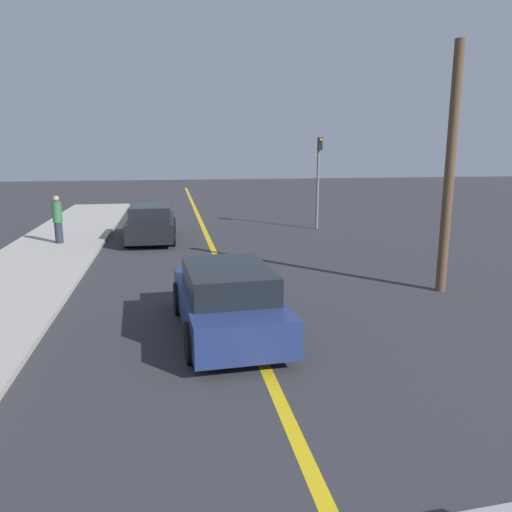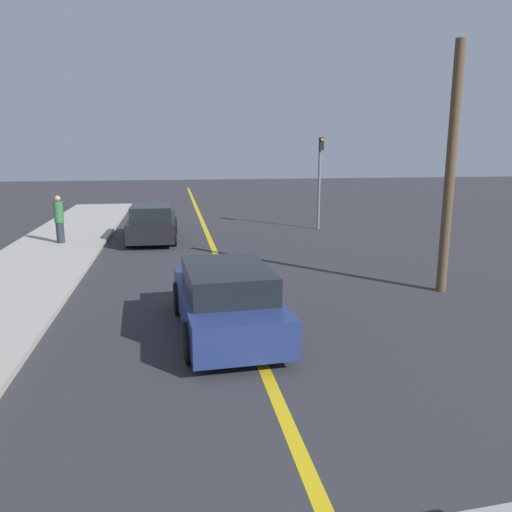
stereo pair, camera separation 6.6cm
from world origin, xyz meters
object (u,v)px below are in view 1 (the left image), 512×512
(utility_pole, at_px, (450,171))
(traffic_light, at_px, (318,173))
(car_ahead_center, at_px, (227,300))
(car_far_distant, at_px, (151,223))
(pedestrian_by_sign, at_px, (58,219))

(utility_pole, bearing_deg, traffic_light, 91.36)
(car_ahead_center, relative_size, car_far_distant, 0.99)
(pedestrian_by_sign, relative_size, traffic_light, 0.43)
(traffic_light, distance_m, utility_pole, 10.06)
(car_ahead_center, bearing_deg, pedestrian_by_sign, 114.11)
(car_far_distant, relative_size, utility_pole, 0.72)
(traffic_light, bearing_deg, pedestrian_by_sign, -167.58)
(car_far_distant, xyz_separation_m, traffic_light, (7.17, 1.66, 1.77))
(car_ahead_center, distance_m, traffic_light, 13.31)
(car_ahead_center, distance_m, pedestrian_by_sign, 10.97)
(car_ahead_center, xyz_separation_m, utility_pole, (5.64, 1.99, 2.33))
(utility_pole, bearing_deg, pedestrian_by_sign, 144.14)
(car_ahead_center, height_order, car_far_distant, car_far_distant)
(traffic_light, height_order, utility_pole, utility_pole)
(car_ahead_center, distance_m, utility_pole, 6.42)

